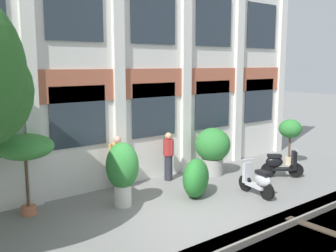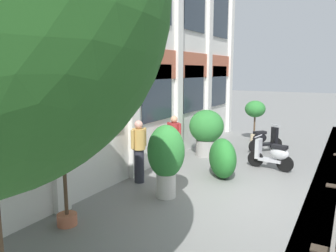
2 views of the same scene
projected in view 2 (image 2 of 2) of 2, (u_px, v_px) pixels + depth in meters
name	position (u px, v px, depth m)	size (l,w,h in m)	color
ground_plane	(242.00, 197.00, 7.64)	(80.00, 80.00, 0.00)	slate
apartment_facade	(123.00, 23.00, 8.56)	(16.05, 0.64, 8.30)	silver
potted_plant_fluted_column	(206.00, 129.00, 11.19)	(1.18, 1.18, 1.60)	gray
potted_plant_tall_urn	(255.00, 110.00, 13.45)	(0.83, 0.83, 1.69)	tan
potted_plant_terracotta_small	(63.00, 139.00, 5.98)	(1.38, 1.38, 2.02)	#B76647
potted_plant_glazed_jar	(166.00, 155.00, 7.47)	(0.86, 0.86, 1.70)	beige
scooter_near_curb	(272.00, 155.00, 9.67)	(0.52, 1.38, 0.98)	black
scooter_second_parked	(264.00, 140.00, 11.79)	(1.11, 0.97, 0.98)	black
resident_by_doorway	(139.00, 149.00, 8.50)	(0.52, 0.34, 1.65)	#282833
resident_watching_tracks	(174.00, 139.00, 10.08)	(0.34, 0.52, 1.55)	#282833
topiary_hedge	(222.00, 158.00, 8.96)	(1.24, 0.70, 1.08)	#236B28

